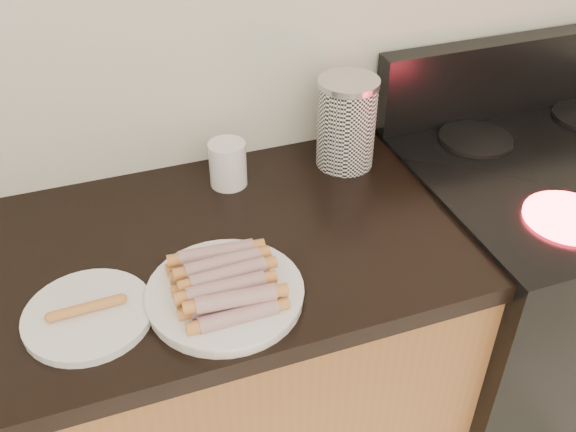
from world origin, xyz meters
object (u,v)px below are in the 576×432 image
object	(u,v)px
main_plate	(225,295)
canister	(346,123)
mug	(228,164)
stove	(534,302)
side_plate	(88,315)

from	to	relation	value
main_plate	canister	distance (m)	0.53
main_plate	mug	size ratio (longest dim) A/B	2.69
stove	main_plate	xyz separation A→B (m)	(-0.89, -0.15, 0.45)
main_plate	side_plate	world-z (taller)	main_plate
mug	main_plate	bearing A→B (deg)	-106.58
side_plate	canister	xyz separation A→B (m)	(0.62, 0.31, 0.10)
stove	mug	distance (m)	0.95
main_plate	side_plate	bearing A→B (deg)	171.58
main_plate	mug	bearing A→B (deg)	73.42
side_plate	canister	bearing A→B (deg)	26.77
canister	mug	xyz separation A→B (m)	(-0.28, 0.01, -0.05)
stove	canister	distance (m)	0.78
main_plate	side_plate	xyz separation A→B (m)	(-0.24, 0.03, -0.00)
canister	mug	distance (m)	0.28
main_plate	canister	bearing A→B (deg)	42.09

